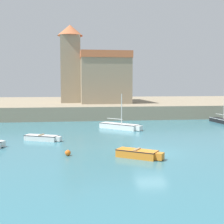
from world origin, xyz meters
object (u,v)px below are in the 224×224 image
object	(u,v)px
dinghy_white_0	(42,138)
dinghy_orange_3	(138,154)
sailboat_white_1	(120,126)
sailboat_black_2	(223,121)
mooring_buoy	(68,153)
church	(98,76)

from	to	relation	value
dinghy_white_0	dinghy_orange_3	world-z (taller)	dinghy_orange_3
sailboat_white_1	dinghy_orange_3	xyz separation A→B (m)	(-1.11, -15.29, -0.05)
sailboat_black_2	dinghy_white_0	bearing A→B (deg)	-156.14
sailboat_black_2	mooring_buoy	distance (m)	28.15
dinghy_orange_3	mooring_buoy	xyz separation A→B (m)	(-5.24, 1.43, -0.10)
sailboat_black_2	dinghy_orange_3	size ratio (longest dim) A/B	1.70
sailboat_white_1	sailboat_black_2	world-z (taller)	sailboat_black_2
mooring_buoy	church	bearing A→B (deg)	81.01
mooring_buoy	church	size ratio (longest dim) A/B	0.03
sailboat_black_2	church	bearing A→B (deg)	129.58
dinghy_orange_3	dinghy_white_0	bearing A→B (deg)	132.72
sailboat_white_1	church	size ratio (longest dim) A/B	0.29
dinghy_white_0	dinghy_orange_3	xyz separation A→B (m)	(7.74, -8.38, 0.03)
dinghy_orange_3	mooring_buoy	distance (m)	5.43
dinghy_orange_3	church	xyz separation A→B (m)	(0.63, 38.51, 6.84)
dinghy_white_0	church	world-z (taller)	church
sailboat_black_2	mooring_buoy	size ratio (longest dim) A/B	13.05
dinghy_white_0	sailboat_black_2	world-z (taller)	sailboat_black_2
mooring_buoy	dinghy_orange_3	bearing A→B (deg)	-15.23
mooring_buoy	sailboat_white_1	bearing A→B (deg)	65.40
sailboat_black_2	dinghy_orange_3	world-z (taller)	sailboat_black_2
sailboat_black_2	church	world-z (taller)	church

